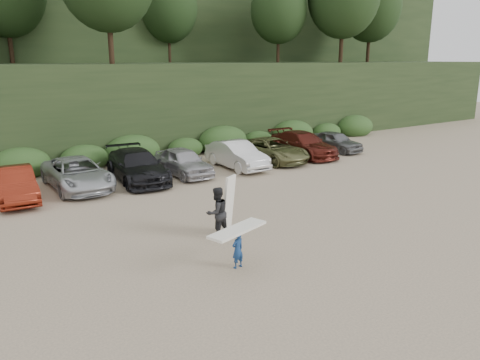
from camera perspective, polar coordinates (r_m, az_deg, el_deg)
ground at (r=17.28m, az=1.54°, el=-6.95°), size 120.00×120.00×0.00m
hillside_backdrop at (r=50.11m, az=-24.49°, el=18.96°), size 90.00×41.50×28.00m
parked_cars at (r=24.71m, az=-17.02°, el=0.90°), size 36.77×5.94×1.65m
child_surfer at (r=14.54m, az=-0.30°, el=-7.44°), size 2.26×1.24×1.31m
adult_surfer at (r=16.99m, az=-2.70°, el=-3.90°), size 1.41×0.85×2.23m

